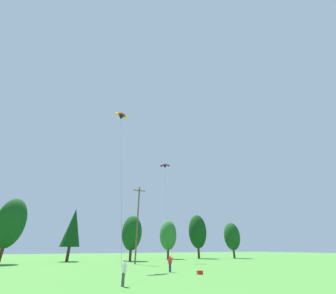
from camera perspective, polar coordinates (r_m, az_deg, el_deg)
The scene contains 12 objects.
treeline_tree_c at distance 47.66m, azimuth -37.09°, elevation -16.15°, with size 4.65×4.65×10.54m.
treeline_tree_d at distance 50.08m, azimuth -24.54°, elevation -19.34°, with size 3.78×3.78×9.90m.
treeline_tree_e at distance 48.55m, azimuth -9.84°, elevation -22.05°, with size 4.17×4.17×8.77m.
treeline_tree_f at distance 56.61m, azimuth 0.01°, elevation -22.86°, with size 4.18×4.18×8.81m.
treeline_tree_g at distance 59.70m, azimuth 8.06°, elevation -21.84°, with size 4.61×4.61×10.42m.
treeline_tree_h at distance 62.47m, azimuth 17.06°, elevation -22.27°, with size 4.10×4.10×8.53m.
utility_pole at distance 39.19m, azimuth -8.33°, elevation -19.44°, with size 2.20×0.26×12.63m.
kite_flyer_near at distance 17.47m, azimuth -11.98°, elevation -30.03°, with size 0.29×0.59×1.69m.
kite_flyer_mid at distance 26.47m, azimuth 0.55°, elevation -28.88°, with size 0.66×0.68×1.69m.
parafoil_kite_high_red_yellow at distance 40.11m, azimuth -12.62°, elevation 8.21°, with size 3.45×16.81×23.92m.
parafoil_kite_mid_magenta at distance 48.50m, azimuth -0.83°, elevation -5.17°, with size 9.04×18.39×18.48m.
picnic_cooler at distance 24.80m, azimuth 8.68°, elevation -30.75°, with size 0.52×0.36×0.34m, color red.
Camera 1 is at (-8.56, 3.05, 2.42)m, focal length 22.32 mm.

